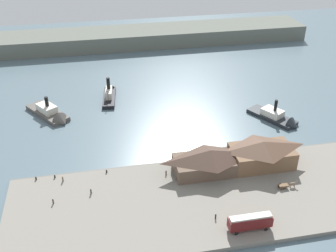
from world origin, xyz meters
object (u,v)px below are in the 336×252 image
object	(u,v)px
ferry_shed_east_terminal	(210,160)
ferry_mid_harbor	(109,94)
pedestrian_near_cart	(53,201)
ferry_shed_customs_shed	(262,153)
mooring_post_west	(55,176)
ferry_approaching_east	(278,118)
pedestrian_near_west_shed	(166,172)
ferry_moored_west	(52,115)
mooring_post_center_west	(36,178)
horse_cart	(287,185)
pedestrian_walking_east	(91,191)
pedestrian_standing_center	(63,179)
pedestrian_near_east_shed	(216,216)
mooring_post_center_east	(107,171)
street_tram	(250,221)

from	to	relation	value
ferry_shed_east_terminal	ferry_mid_harbor	bearing A→B (deg)	113.94
pedestrian_near_cart	ferry_shed_customs_shed	bearing A→B (deg)	5.71
mooring_post_west	ferry_approaching_east	xyz separation A→B (m)	(78.58, 20.10, -0.43)
pedestrian_near_west_shed	ferry_approaching_east	size ratio (longest dim) A/B	0.07
ferry_moored_west	mooring_post_center_west	bearing A→B (deg)	-93.52
ferry_moored_west	ferry_shed_east_terminal	bearing A→B (deg)	-42.96
horse_cart	pedestrian_walking_east	size ratio (longest dim) A/B	3.16
pedestrian_standing_center	ferry_approaching_east	bearing A→B (deg)	16.25
ferry_approaching_east	pedestrian_standing_center	bearing A→B (deg)	-163.75
pedestrian_near_east_shed	mooring_post_center_west	world-z (taller)	pedestrian_near_east_shed
ferry_shed_customs_shed	mooring_post_center_east	xyz separation A→B (m)	(-46.27, 4.84, -3.62)
pedestrian_walking_east	pedestrian_near_west_shed	distance (m)	22.31
horse_cart	mooring_post_center_east	world-z (taller)	horse_cart
mooring_post_west	mooring_post_center_west	distance (m)	5.26
ferry_shed_east_terminal	ferry_mid_harbor	distance (m)	63.25
pedestrian_near_east_shed	ferry_moored_west	size ratio (longest dim) A/B	0.07
street_tram	ferry_shed_customs_shed	bearing A→B (deg)	62.04
pedestrian_near_cart	street_tram	bearing A→B (deg)	-21.54
ferry_shed_customs_shed	mooring_post_center_west	size ratio (longest dim) A/B	20.91
ferry_mid_harbor	ferry_approaching_east	world-z (taller)	ferry_mid_harbor
pedestrian_near_east_shed	ferry_mid_harbor	size ratio (longest dim) A/B	0.08
street_tram	pedestrian_standing_center	size ratio (longest dim) A/B	6.10
pedestrian_near_west_shed	ferry_mid_harbor	distance (m)	58.37
street_tram	pedestrian_walking_east	distance (m)	43.28
mooring_post_center_west	street_tram	bearing A→B (deg)	-29.61
pedestrian_near_cart	mooring_post_center_west	xyz separation A→B (m)	(-5.37, 11.36, -0.30)
pedestrian_near_cart	pedestrian_standing_center	bearing A→B (deg)	76.20
ferry_moored_west	mooring_post_center_east	bearing A→B (deg)	-65.72
mooring_post_center_west	pedestrian_walking_east	bearing A→B (deg)	-31.07
ferry_moored_west	mooring_post_west	bearing A→B (deg)	-85.81
pedestrian_near_east_shed	ferry_moored_west	distance (m)	77.66
horse_cart	pedestrian_walking_east	world-z (taller)	horse_cart
pedestrian_walking_east	pedestrian_near_west_shed	xyz separation A→B (m)	(21.86, 4.45, -0.12)
pedestrian_near_cart	mooring_post_west	size ratio (longest dim) A/B	1.82
pedestrian_standing_center	ferry_moored_west	bearing A→B (deg)	97.21
ferry_shed_customs_shed	pedestrian_walking_east	distance (m)	51.35
pedestrian_standing_center	ferry_moored_west	size ratio (longest dim) A/B	0.08
horse_cart	pedestrian_near_west_shed	distance (m)	34.44
pedestrian_walking_east	mooring_post_center_east	distance (m)	10.08
pedestrian_walking_east	ferry_shed_customs_shed	bearing A→B (deg)	4.49
ferry_shed_east_terminal	pedestrian_near_west_shed	size ratio (longest dim) A/B	14.26
pedestrian_near_cart	ferry_moored_west	xyz separation A→B (m)	(-2.97, 50.37, -0.67)
pedestrian_near_cart	ferry_approaching_east	size ratio (longest dim) A/B	0.08
horse_cart	pedestrian_near_east_shed	xyz separation A→B (m)	(-23.24, -7.92, -0.21)
pedestrian_near_west_shed	ferry_moored_west	bearing A→B (deg)	128.48
horse_cart	pedestrian_standing_center	bearing A→B (deg)	166.30
pedestrian_near_west_shed	mooring_post_west	distance (m)	32.31
pedestrian_near_east_shed	ferry_shed_customs_shed	bearing A→B (deg)	44.40
street_tram	pedestrian_near_west_shed	size ratio (longest dim) A/B	7.21
ferry_shed_east_terminal	mooring_post_west	distance (m)	45.43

